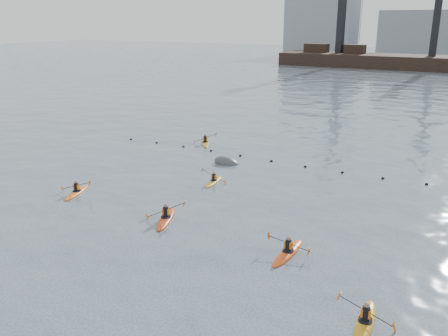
{
  "coord_description": "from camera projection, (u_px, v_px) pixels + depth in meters",
  "views": [
    {
      "loc": [
        12.96,
        -12.34,
        11.24
      ],
      "look_at": [
        -0.19,
        11.13,
        2.8
      ],
      "focal_mm": 38.0,
      "sensor_mm": 36.0,
      "label": 1
    }
  ],
  "objects": [
    {
      "name": "float_line",
      "position": [
        289.0,
        163.0,
        38.66
      ],
      "size": [
        33.24,
        0.73,
        0.24
      ],
      "color": "black",
      "rests_on": "ground"
    },
    {
      "name": "kayaker_2",
      "position": [
        77.0,
        192.0,
        32.06
      ],
      "size": [
        2.09,
        3.2,
        1.12
      ],
      "rotation": [
        0.0,
        0.0,
        0.34
      ],
      "color": "orange",
      "rests_on": "ground"
    },
    {
      "name": "barge_pier",
      "position": [
        430.0,
        61.0,
        110.77
      ],
      "size": [
        72.0,
        19.3,
        29.5
      ],
      "color": "black",
      "rests_on": "ground"
    },
    {
      "name": "mooring_buoy",
      "position": [
        227.0,
        163.0,
        38.73
      ],
      "size": [
        2.48,
        1.52,
        1.52
      ],
      "primitive_type": "ellipsoid",
      "rotation": [
        0.0,
        0.21,
        0.1
      ],
      "color": "#383A3D",
      "rests_on": "ground"
    },
    {
      "name": "kayaker_1",
      "position": [
        365.0,
        322.0,
        18.28
      ],
      "size": [
        2.3,
        3.36,
        1.25
      ],
      "rotation": [
        0.0,
        0.0,
        0.07
      ],
      "color": "orange",
      "rests_on": "ground"
    },
    {
      "name": "kayaker_3",
      "position": [
        214.0,
        181.0,
        34.22
      ],
      "size": [
        1.97,
        2.89,
        1.11
      ],
      "rotation": [
        0.0,
        0.0,
        0.14
      ],
      "color": "gold",
      "rests_on": "ground"
    },
    {
      "name": "ground",
      "position": [
        97.0,
        303.0,
        19.68
      ],
      "size": [
        400.0,
        400.0,
        0.0
      ],
      "primitive_type": "plane",
      "color": "#384852",
      "rests_on": "ground"
    },
    {
      "name": "kayaker_5",
      "position": [
        205.0,
        143.0,
        44.86
      ],
      "size": [
        2.46,
        3.08,
        1.2
      ],
      "rotation": [
        0.0,
        0.0,
        0.62
      ],
      "color": "orange",
      "rests_on": "ground"
    },
    {
      "name": "kayaker_4",
      "position": [
        288.0,
        252.0,
        23.76
      ],
      "size": [
        2.32,
        3.43,
        1.09
      ],
      "rotation": [
        0.0,
        0.0,
        3.11
      ],
      "color": "#EE4F16",
      "rests_on": "ground"
    },
    {
      "name": "kayaker_0",
      "position": [
        166.0,
        218.0,
        27.82
      ],
      "size": [
        2.33,
        3.54,
        1.38
      ],
      "rotation": [
        0.0,
        0.0,
        0.39
      ],
      "color": "#C03812",
      "rests_on": "ground"
    }
  ]
}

